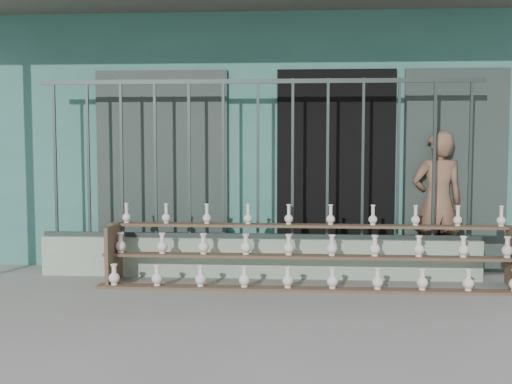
{
  "coord_description": "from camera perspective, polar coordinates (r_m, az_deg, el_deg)",
  "views": [
    {
      "loc": [
        0.49,
        -5.93,
        1.56
      ],
      "look_at": [
        0.0,
        1.0,
        1.0
      ],
      "focal_mm": 45.0,
      "sensor_mm": 36.0,
      "label": 1
    }
  ],
  "objects": [
    {
      "name": "parapet_wall",
      "position": [
        7.37,
        0.17,
        -5.83
      ],
      "size": [
        5.0,
        0.2,
        0.45
      ],
      "primitive_type": "cube",
      "color": "#8DA38C",
      "rests_on": "ground"
    },
    {
      "name": "workshop_building",
      "position": [
        10.17,
        1.32,
        4.96
      ],
      "size": [
        7.4,
        6.6,
        3.21
      ],
      "color": "#336B60",
      "rests_on": "ground"
    },
    {
      "name": "security_fence",
      "position": [
        7.25,
        0.17,
        2.94
      ],
      "size": [
        5.0,
        0.04,
        1.8
      ],
      "color": "#283330",
      "rests_on": "parapet_wall"
    },
    {
      "name": "ground",
      "position": [
        6.15,
        -0.67,
        -10.09
      ],
      "size": [
        60.0,
        60.0,
        0.0
      ],
      "primitive_type": "plane",
      "color": "slate"
    },
    {
      "name": "elderly_woman",
      "position": [
        7.79,
        15.84,
        -0.91
      ],
      "size": [
        0.65,
        0.47,
        1.67
      ],
      "primitive_type": "imported",
      "rotation": [
        0.0,
        0.0,
        3.26
      ],
      "color": "brown",
      "rests_on": "ground"
    },
    {
      "name": "shelf_rack",
      "position": [
        6.92,
        4.82,
        -5.42
      ],
      "size": [
        4.5,
        0.68,
        0.85
      ],
      "color": "brown",
      "rests_on": "ground"
    }
  ]
}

